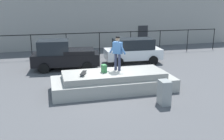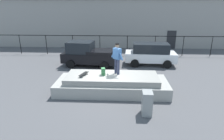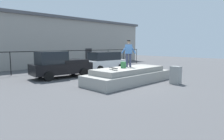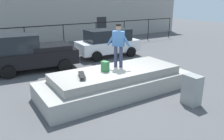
% 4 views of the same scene
% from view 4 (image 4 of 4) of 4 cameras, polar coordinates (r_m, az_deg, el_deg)
% --- Properties ---
extents(ground_plane, '(60.00, 60.00, 0.00)m').
position_cam_4_polar(ground_plane, '(9.23, -0.96, -5.58)').
color(ground_plane, '#4C4C4F').
extents(concrete_ledge, '(6.18, 2.35, 0.95)m').
position_cam_4_polar(concrete_ledge, '(9.08, 1.06, -3.01)').
color(concrete_ledge, '#9E9B93').
rests_on(concrete_ledge, ground_plane).
extents(skateboarder, '(0.72, 0.77, 1.73)m').
position_cam_4_polar(skateboarder, '(9.03, 1.63, 6.93)').
color(skateboarder, '#2D334C').
rests_on(skateboarder, concrete_ledge).
extents(skateboard, '(0.44, 0.81, 0.12)m').
position_cam_4_polar(skateboard, '(8.06, -7.62, -1.21)').
color(skateboard, black).
rests_on(skateboard, concrete_ledge).
extents(backpack, '(0.25, 0.32, 0.40)m').
position_cam_4_polar(backpack, '(8.64, -1.75, 0.91)').
color(backpack, '#33723F').
rests_on(backpack, concrete_ledge).
extents(car_black_pickup_near, '(4.49, 2.36, 1.94)m').
position_cam_4_polar(car_black_pickup_near, '(12.44, -19.70, 4.10)').
color(car_black_pickup_near, black).
rests_on(car_black_pickup_near, ground_plane).
extents(car_white_hatchback_mid, '(4.09, 2.11, 1.76)m').
position_cam_4_polar(car_white_hatchback_mid, '(14.78, -1.05, 7.02)').
color(car_white_hatchback_mid, white).
rests_on(car_white_hatchback_mid, ground_plane).
extents(utility_box, '(0.45, 0.61, 1.09)m').
position_cam_4_polar(utility_box, '(8.50, 19.49, -4.76)').
color(utility_box, gray).
rests_on(utility_box, ground_plane).
extents(fence_row, '(24.06, 0.06, 1.89)m').
position_cam_4_polar(fence_row, '(16.38, -16.57, 8.89)').
color(fence_row, black).
rests_on(fence_row, ground_plane).
extents(warehouse_building, '(32.11, 9.42, 5.64)m').
position_cam_4_polar(warehouse_building, '(23.70, -22.27, 14.37)').
color(warehouse_building, gray).
rests_on(warehouse_building, ground_plane).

